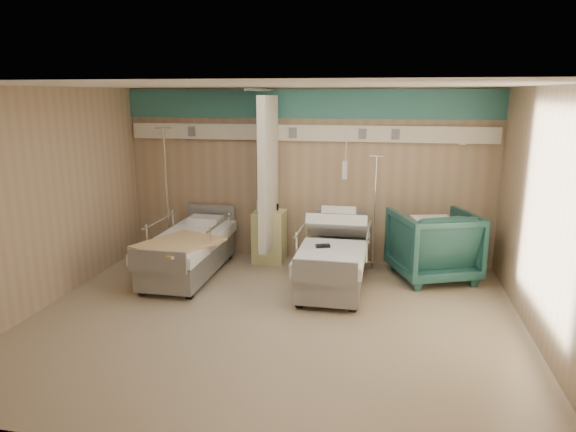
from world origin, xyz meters
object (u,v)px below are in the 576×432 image
(bedside_cabinet, at_px, (269,236))
(iv_stand_left, at_px, (169,232))
(bed_right, at_px, (333,265))
(iv_stand_right, at_px, (373,245))
(visitor_armchair, at_px, (433,245))
(bed_left, at_px, (189,256))

(bedside_cabinet, xyz_separation_m, iv_stand_left, (-1.70, -0.12, 0.02))
(bed_right, relative_size, bedside_cabinet, 2.54)
(iv_stand_right, bearing_deg, iv_stand_left, -177.66)
(bedside_cabinet, xyz_separation_m, visitor_armchair, (2.57, -0.30, 0.09))
(bedside_cabinet, xyz_separation_m, iv_stand_right, (1.68, 0.01, -0.06))
(bedside_cabinet, distance_m, iv_stand_left, 1.71)
(bed_left, distance_m, iv_stand_left, 1.02)
(iv_stand_right, distance_m, iv_stand_left, 3.38)
(bed_left, relative_size, iv_stand_right, 1.21)
(bed_right, bearing_deg, iv_stand_right, 59.96)
(visitor_armchair, bearing_deg, bed_left, -11.73)
(bed_left, xyz_separation_m, iv_stand_left, (-0.65, 0.78, 0.13))
(bed_right, xyz_separation_m, bed_left, (-2.20, 0.00, 0.00))
(bed_left, distance_m, visitor_armchair, 3.67)
(bed_right, height_order, bed_left, same)
(bed_left, distance_m, iv_stand_right, 2.88)
(iv_stand_left, bearing_deg, iv_stand_right, 2.34)
(bed_right, distance_m, iv_stand_left, 2.96)
(bedside_cabinet, height_order, visitor_armchair, visitor_armchair)
(bed_left, height_order, iv_stand_left, iv_stand_left)
(bed_left, bearing_deg, visitor_armchair, 9.42)
(iv_stand_right, bearing_deg, visitor_armchair, -19.51)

